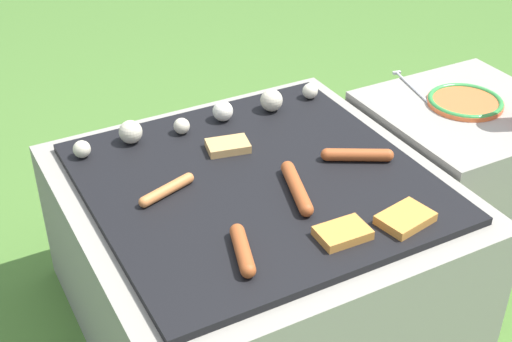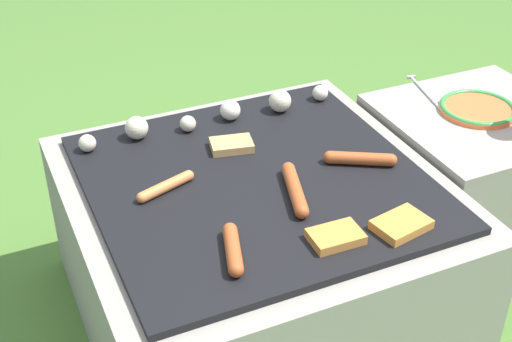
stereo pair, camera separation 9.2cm
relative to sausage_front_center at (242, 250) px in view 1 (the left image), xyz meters
name	(u,v)px [view 1 (the left image)]	position (x,y,z in m)	size (l,w,h in m)	color
ground_plane	(256,313)	(0.15, 0.23, -0.44)	(14.00, 14.00, 0.00)	#47702D
grill	(256,251)	(0.15, 0.23, -0.23)	(0.83, 0.83, 0.42)	gray
side_ledge	(458,173)	(0.82, 0.26, -0.23)	(0.48, 0.47, 0.42)	gray
sausage_back_left	(297,188)	(0.20, 0.13, 0.00)	(0.08, 0.19, 0.03)	#A34C23
sausage_front_center	(242,250)	(0.00, 0.00, 0.00)	(0.07, 0.15, 0.03)	#A34C23
sausage_front_left	(167,190)	(-0.05, 0.27, 0.00)	(0.15, 0.07, 0.02)	#C6753D
sausage_mid_right	(357,155)	(0.40, 0.18, 0.00)	(0.15, 0.10, 0.03)	#A34C23
bread_slice_right	(343,233)	(0.21, -0.04, -0.01)	(0.11, 0.08, 0.02)	#D18438
bread_slice_left	(405,218)	(0.35, -0.06, -0.01)	(0.12, 0.10, 0.02)	#D18438
bread_slice_center	(228,146)	(0.15, 0.37, -0.01)	(0.11, 0.09, 0.02)	tan
mushroom_row	(207,116)	(0.16, 0.51, 0.01)	(0.68, 0.08, 0.06)	beige
plate_colorful	(465,102)	(0.82, 0.28, -0.01)	(0.20, 0.20, 0.02)	orange
fork_utensil	(410,85)	(0.76, 0.44, -0.01)	(0.06, 0.20, 0.01)	silver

